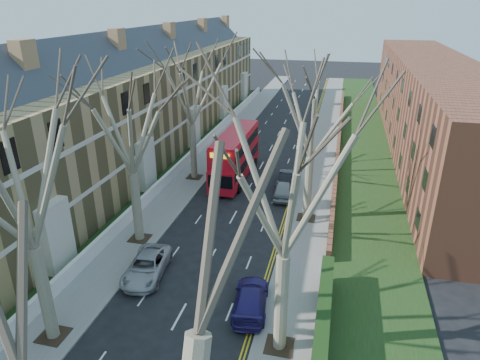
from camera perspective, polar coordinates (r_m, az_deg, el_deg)
The scene contains 16 objects.
pavement_left at distance 51.86m, azimuth -2.40°, elevation 4.88°, with size 3.00×102.00×0.12m, color slate.
pavement_right at distance 50.06m, azimuth 10.97°, elevation 3.80°, with size 3.00×102.00×0.12m, color slate.
terrace_left at distance 46.01m, azimuth -14.61°, elevation 8.91°, with size 9.70×78.00×13.60m.
flats_right at distance 53.50m, azimuth 24.10°, elevation 8.95°, with size 13.97×54.00×10.00m.
front_wall_left at distance 45.00m, azimuth -7.21°, elevation 2.62°, with size 0.30×78.00×1.00m.
grass_verge_right at distance 50.09m, azimuth 16.12°, elevation 3.43°, with size 6.00×102.00×0.06m.
tree_left_mid at distance 20.68m, azimuth -27.65°, elevation 1.91°, with size 10.50×10.50×14.71m.
tree_left_far at distance 28.64m, azimuth -14.83°, elevation 8.37°, with size 10.15×10.15×14.22m.
tree_left_dist at distance 39.32m, azimuth -6.67°, elevation 13.21°, with size 10.50×10.50×14.71m.
tree_right_mid at distance 17.76m, azimuth 6.33°, elevation 1.32°, with size 10.50×10.50×14.71m.
tree_right_far at distance 31.23m, azimuth 9.80°, elevation 9.96°, with size 10.15×10.15×14.22m.
double_decker_bus at distance 41.13m, azimuth -0.63°, elevation 3.16°, with size 2.76×10.63×4.45m.
car_left_far at distance 27.91m, azimuth -12.32°, elevation -11.17°, with size 2.21×4.79×1.33m, color #A2A2A7.
car_right_near at distance 24.74m, azimuth 1.44°, elevation -15.57°, with size 1.85×4.55×1.32m, color navy.
car_right_mid at distance 37.75m, azimuth 5.79°, elevation -1.21°, with size 1.70×4.23×1.44m, color gray.
car_right_far at distance 40.23m, azimuth 6.32°, elevation 0.28°, with size 1.48×4.24×1.40m, color black.
Camera 1 is at (7.64, -8.42, 16.02)m, focal length 32.00 mm.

